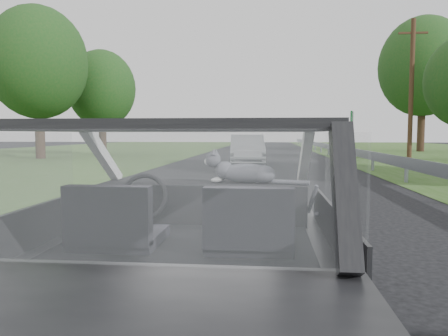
% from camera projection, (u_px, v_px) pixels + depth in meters
% --- Properties ---
extents(subject_car, '(1.80, 4.00, 1.45)m').
position_uv_depth(subject_car, '(190.00, 235.00, 2.84)').
color(subject_car, black).
rests_on(subject_car, ground).
extents(dashboard, '(1.58, 0.45, 0.30)m').
position_uv_depth(dashboard, '(204.00, 201.00, 3.45)').
color(dashboard, black).
rests_on(dashboard, subject_car).
extents(driver_seat, '(0.50, 0.72, 0.42)m').
position_uv_depth(driver_seat, '(114.00, 219.00, 2.58)').
color(driver_seat, black).
rests_on(driver_seat, subject_car).
extents(passenger_seat, '(0.50, 0.72, 0.42)m').
position_uv_depth(passenger_seat, '(249.00, 221.00, 2.50)').
color(passenger_seat, black).
rests_on(passenger_seat, subject_car).
extents(steering_wheel, '(0.36, 0.36, 0.04)m').
position_uv_depth(steering_wheel, '(144.00, 197.00, 3.19)').
color(steering_wheel, black).
rests_on(steering_wheel, dashboard).
extents(cat, '(0.61, 0.28, 0.26)m').
position_uv_depth(cat, '(246.00, 172.00, 3.39)').
color(cat, slate).
rests_on(cat, dashboard).
extents(guardrail, '(0.05, 90.00, 0.32)m').
position_uv_depth(guardrail, '(402.00, 162.00, 12.34)').
color(guardrail, gray).
rests_on(guardrail, ground).
extents(other_car, '(1.91, 4.20, 1.35)m').
position_uv_depth(other_car, '(247.00, 150.00, 19.09)').
color(other_car, silver).
rests_on(other_car, ground).
extents(highway_sign, '(0.39, 1.00, 2.54)m').
position_uv_depth(highway_sign, '(352.00, 136.00, 22.45)').
color(highway_sign, '#09471C').
rests_on(highway_sign, ground).
extents(utility_pole, '(0.26, 0.26, 7.29)m').
position_uv_depth(utility_pole, '(411.00, 90.00, 22.65)').
color(utility_pole, '#4E2A1C').
rests_on(utility_pole, ground).
extents(tree_3, '(6.72, 6.72, 10.12)m').
position_uv_depth(tree_3, '(422.00, 86.00, 33.78)').
color(tree_3, '#194618').
rests_on(tree_3, ground).
extents(tree_5, '(6.55, 6.55, 8.13)m').
position_uv_depth(tree_5, '(38.00, 85.00, 24.01)').
color(tree_5, '#194618').
rests_on(tree_5, ground).
extents(tree_6, '(5.51, 5.51, 6.70)m').
position_uv_depth(tree_6, '(102.00, 104.00, 28.89)').
color(tree_6, '#194618').
rests_on(tree_6, ground).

